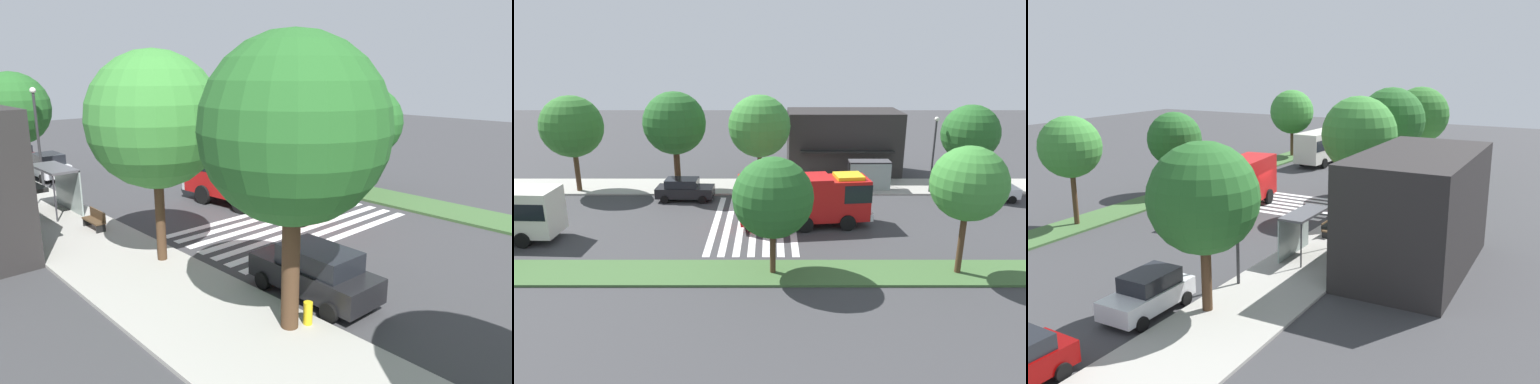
{
  "view_description": "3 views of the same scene",
  "coord_description": "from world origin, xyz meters",
  "views": [
    {
      "loc": [
        -16.2,
        16.49,
        7.43
      ],
      "look_at": [
        0.33,
        1.27,
        1.66
      ],
      "focal_mm": 33.06,
      "sensor_mm": 36.0,
      "label": 1
    },
    {
      "loc": [
        0.17,
        -31.05,
        12.08
      ],
      "look_at": [
        0.28,
        1.9,
        1.69
      ],
      "focal_mm": 32.8,
      "sensor_mm": 36.0,
      "label": 2
    },
    {
      "loc": [
        34.55,
        20.78,
        10.65
      ],
      "look_at": [
        -0.12,
        1.83,
        1.14
      ],
      "focal_mm": 38.96,
      "sensor_mm": 36.0,
      "label": 3
    }
  ],
  "objects": [
    {
      "name": "parked_car_mid",
      "position": [
        17.99,
        5.12,
        0.92
      ],
      "size": [
        4.25,
        2.08,
        1.81
      ],
      "rotation": [
        0.0,
        0.0,
        0.0
      ],
      "color": "silver",
      "rests_on": "ground_plane"
    },
    {
      "name": "fire_hydrant",
      "position": [
        -7.96,
        6.82,
        0.49
      ],
      "size": [
        0.28,
        0.28,
        0.7
      ],
      "primitive_type": "cylinder",
      "color": "gold",
      "rests_on": "sidewalk"
    },
    {
      "name": "median_strip",
      "position": [
        0.0,
        -7.82,
        0.07
      ],
      "size": [
        60.0,
        3.0,
        0.14
      ],
      "primitive_type": "cube",
      "color": "#3D6033",
      "rests_on": "ground_plane"
    },
    {
      "name": "sidewalk",
      "position": [
        0.0,
        8.65,
        0.07
      ],
      "size": [
        60.0,
        4.66,
        0.14
      ],
      "primitive_type": "cube",
      "color": "#9E9B93",
      "rests_on": "ground_plane"
    },
    {
      "name": "median_tree_center",
      "position": [
        10.49,
        -7.82,
        5.19
      ],
      "size": [
        3.95,
        3.95,
        7.05
      ],
      "color": "#47301E",
      "rests_on": "median_strip"
    },
    {
      "name": "sidewalk_tree_west",
      "position": [
        -7.7,
        7.32,
        5.91
      ],
      "size": [
        5.17,
        5.17,
        8.38
      ],
      "color": "#47301E",
      "rests_on": "sidewalk"
    },
    {
      "name": "storefront_building",
      "position": [
        7.22,
        13.62,
        3.05
      ],
      "size": [
        10.61,
        6.1,
        6.11
      ],
      "color": "#282626",
      "rests_on": "ground_plane"
    },
    {
      "name": "bus_stop_shelter",
      "position": [
        8.73,
        7.62,
        1.89
      ],
      "size": [
        3.5,
        1.4,
        2.46
      ],
      "color": "#4C4C51",
      "rests_on": "sidewalk"
    },
    {
      "name": "crosswalk",
      "position": [
        -0.97,
        0.0,
        0.01
      ],
      "size": [
        5.85,
        11.37,
        0.01
      ],
      "color": "silver",
      "rests_on": "ground_plane"
    },
    {
      "name": "bench_near_shelter",
      "position": [
        4.73,
        7.65,
        0.59
      ],
      "size": [
        1.6,
        0.5,
        0.9
      ],
      "color": "#4C3823",
      "rests_on": "sidewalk"
    },
    {
      "name": "sidewalk_tree_center",
      "position": [
        -0.7,
        7.32,
        5.67
      ],
      "size": [
        5.15,
        5.15,
        8.12
      ],
      "color": "#47301E",
      "rests_on": "sidewalk"
    },
    {
      "name": "sidewalk_tree_east",
      "position": [
        16.78,
        7.32,
        5.08
      ],
      "size": [
        4.72,
        4.72,
        7.31
      ],
      "color": "#47301E",
      "rests_on": "sidewalk"
    },
    {
      "name": "ground_plane",
      "position": [
        0.0,
        0.0,
        0.0
      ],
      "size": [
        120.0,
        120.0,
        0.0
      ],
      "primitive_type": "plane",
      "color": "#38383A"
    },
    {
      "name": "median_tree_west",
      "position": [
        0.32,
        -7.82,
        4.43
      ],
      "size": [
        4.32,
        4.32,
        6.46
      ],
      "color": "#47301E",
      "rests_on": "median_strip"
    },
    {
      "name": "sidewalk_tree_far_west",
      "position": [
        -16.21,
        7.32,
        5.64
      ],
      "size": [
        5.09,
        5.09,
        8.06
      ],
      "color": "#47301E",
      "rests_on": "sidewalk"
    },
    {
      "name": "fire_truck",
      "position": [
        2.76,
        -0.53,
        2.04
      ],
      "size": [
        9.3,
        3.52,
        3.62
      ],
      "rotation": [
        0.0,
        0.0,
        0.12
      ],
      "color": "#B71414",
      "rests_on": "ground_plane"
    },
    {
      "name": "street_lamp",
      "position": [
        13.75,
        6.92,
        3.89
      ],
      "size": [
        0.36,
        0.36,
        6.37
      ],
      "color": "#2D2D30",
      "rests_on": "sidewalk"
    },
    {
      "name": "parked_car_west",
      "position": [
        -6.77,
        5.12,
        0.91
      ],
      "size": [
        4.63,
        2.17,
        1.79
      ],
      "rotation": [
        0.0,
        0.0,
        -0.03
      ],
      "color": "black",
      "rests_on": "ground_plane"
    }
  ]
}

